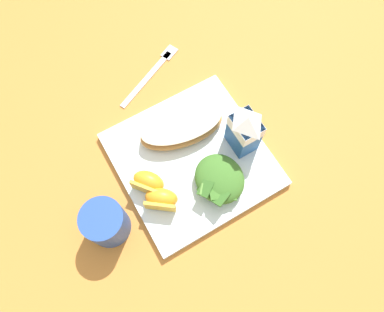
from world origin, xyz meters
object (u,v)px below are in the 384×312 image
(milk_carton, at_px, (245,130))
(orange_wedge_front, at_px, (148,182))
(metal_fork, at_px, (153,71))
(cheesy_pizza_bread, at_px, (182,127))
(green_salad_pile, at_px, (219,179))
(orange_wedge_middle, at_px, (161,199))
(white_plate, at_px, (192,159))
(drinking_blue_cup, at_px, (106,223))

(milk_carton, xyz_separation_m, orange_wedge_front, (-0.01, -0.20, -0.04))
(orange_wedge_front, height_order, metal_fork, orange_wedge_front)
(cheesy_pizza_bread, relative_size, green_salad_pile, 1.77)
(orange_wedge_middle, bearing_deg, green_salad_pile, 79.36)
(white_plate, relative_size, orange_wedge_front, 4.03)
(drinking_blue_cup, bearing_deg, green_salad_pile, 82.03)
(white_plate, xyz_separation_m, milk_carton, (0.02, 0.10, 0.07))
(metal_fork, bearing_deg, drinking_blue_cup, -41.09)
(white_plate, height_order, cheesy_pizza_bread, cheesy_pizza_bread)
(milk_carton, bearing_deg, orange_wedge_middle, -82.04)
(milk_carton, xyz_separation_m, metal_fork, (-0.25, -0.07, -0.07))
(cheesy_pizza_bread, distance_m, milk_carton, 0.13)
(orange_wedge_middle, bearing_deg, white_plate, 117.31)
(green_salad_pile, relative_size, orange_wedge_front, 1.47)
(white_plate, distance_m, orange_wedge_front, 0.10)
(green_salad_pile, bearing_deg, orange_wedge_middle, -100.64)
(green_salad_pile, bearing_deg, milk_carton, 120.50)
(milk_carton, height_order, orange_wedge_middle, milk_carton)
(orange_wedge_middle, height_order, metal_fork, orange_wedge_middle)
(metal_fork, relative_size, drinking_blue_cup, 2.08)
(cheesy_pizza_bread, xyz_separation_m, metal_fork, (-0.17, 0.02, -0.03))
(milk_carton, relative_size, orange_wedge_middle, 1.58)
(milk_carton, distance_m, orange_wedge_front, 0.20)
(milk_carton, bearing_deg, orange_wedge_front, -93.86)
(white_plate, bearing_deg, metal_fork, 171.76)
(white_plate, bearing_deg, milk_carton, 78.21)
(white_plate, bearing_deg, drinking_blue_cup, -78.98)
(metal_fork, bearing_deg, white_plate, -8.24)
(orange_wedge_front, xyz_separation_m, drinking_blue_cup, (0.03, -0.10, 0.01))
(green_salad_pile, distance_m, orange_wedge_middle, 0.11)
(metal_fork, bearing_deg, orange_wedge_front, -29.33)
(orange_wedge_front, bearing_deg, cheesy_pizza_bread, 121.63)
(orange_wedge_front, distance_m, orange_wedge_middle, 0.04)
(cheesy_pizza_bread, distance_m, metal_fork, 0.17)
(cheesy_pizza_bread, relative_size, orange_wedge_front, 2.61)
(cheesy_pizza_bread, distance_m, green_salad_pile, 0.13)
(white_plate, distance_m, drinking_blue_cup, 0.20)
(white_plate, relative_size, orange_wedge_middle, 4.03)
(orange_wedge_front, relative_size, drinking_blue_cup, 0.81)
(orange_wedge_front, xyz_separation_m, orange_wedge_middle, (0.04, 0.01, 0.00))
(milk_carton, relative_size, orange_wedge_front, 1.59)
(drinking_blue_cup, bearing_deg, orange_wedge_middle, 84.90)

